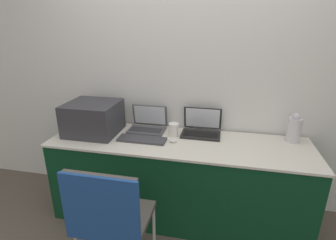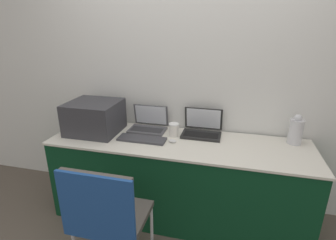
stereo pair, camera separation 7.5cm
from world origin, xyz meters
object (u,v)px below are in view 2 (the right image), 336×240
object	(u,v)px
laptop_right	(202,129)
external_keyboard	(142,139)
mouse	(173,141)
printer	(94,116)
laptop_left	(149,124)
coffee_cup	(174,130)
metal_pitcher	(296,131)
chair	(105,212)

from	to	relation	value
laptop_right	external_keyboard	distance (m)	0.57
laptop_right	mouse	distance (m)	0.34
printer	laptop_left	bearing A→B (deg)	21.40
printer	coffee_cup	xyz separation A→B (m)	(0.75, 0.09, -0.10)
printer	coffee_cup	bearing A→B (deg)	6.57
laptop_right	external_keyboard	size ratio (longest dim) A/B	0.83
mouse	laptop_left	bearing A→B (deg)	140.59
coffee_cup	metal_pitcher	world-z (taller)	metal_pitcher
coffee_cup	chair	bearing A→B (deg)	-106.02
printer	mouse	xyz separation A→B (m)	(0.77, -0.06, -0.15)
coffee_cup	chair	world-z (taller)	chair
laptop_left	external_keyboard	bearing A→B (deg)	-85.06
external_keyboard	chair	xyz separation A→B (m)	(-0.00, -0.73, -0.21)
chair	coffee_cup	bearing A→B (deg)	73.98
mouse	laptop_right	bearing A→B (deg)	48.66
external_keyboard	coffee_cup	xyz separation A→B (m)	(0.25, 0.16, 0.05)
printer	chair	distance (m)	1.01
laptop_left	metal_pitcher	bearing A→B (deg)	0.08
printer	laptop_left	distance (m)	0.52
mouse	metal_pitcher	distance (m)	1.06
metal_pitcher	laptop_right	bearing A→B (deg)	179.63
chair	external_keyboard	bearing A→B (deg)	89.66
printer	metal_pitcher	world-z (taller)	printer
metal_pitcher	coffee_cup	bearing A→B (deg)	-174.48
laptop_left	metal_pitcher	size ratio (longest dim) A/B	1.32
mouse	chair	xyz separation A→B (m)	(-0.28, -0.75, -0.21)
external_keyboard	mouse	bearing A→B (deg)	3.53
laptop_right	coffee_cup	world-z (taller)	laptop_right
external_keyboard	chair	distance (m)	0.76
printer	mouse	world-z (taller)	printer
laptop_right	metal_pitcher	world-z (taller)	metal_pitcher
coffee_cup	metal_pitcher	bearing A→B (deg)	5.52
laptop_right	coffee_cup	distance (m)	0.27
metal_pitcher	chair	size ratio (longest dim) A/B	0.29
laptop_left	chair	bearing A→B (deg)	-88.94
laptop_left	coffee_cup	bearing A→B (deg)	-19.75
laptop_right	metal_pitcher	xyz separation A→B (m)	(0.80, -0.01, 0.07)
external_keyboard	coffee_cup	size ratio (longest dim) A/B	3.57
metal_pitcher	chair	distance (m)	1.67
printer	laptop_left	world-z (taller)	printer
coffee_cup	mouse	distance (m)	0.16
printer	chair	bearing A→B (deg)	-58.77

